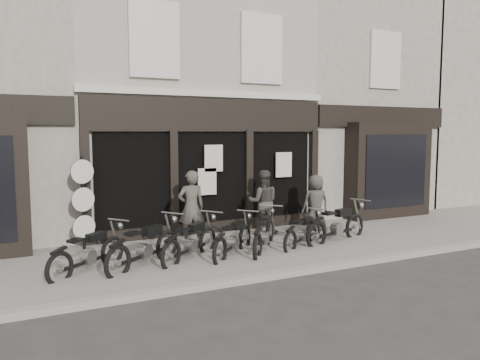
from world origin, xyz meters
name	(u,v)px	position (x,y,z in m)	size (l,w,h in m)	color
ground_plane	(261,261)	(0.00, 0.00, 0.00)	(90.00, 90.00, 0.00)	#2D2B28
pavement	(244,250)	(0.00, 0.90, 0.06)	(30.00, 4.20, 0.12)	slate
kerb	(290,273)	(0.00, -1.25, 0.07)	(30.00, 0.25, 0.13)	gray
central_building	(177,99)	(0.00, 5.95, 4.08)	(7.30, 6.22, 8.34)	#A2998B
neighbour_right	(331,105)	(6.35, 5.90, 4.04)	(5.60, 6.73, 8.34)	#9F9686
filler_right	(469,109)	(14.50, 6.00, 4.10)	(11.00, 6.00, 8.20)	#9F9686
motorcycle_0	(89,256)	(-3.75, 0.61, 0.41)	(1.85, 1.53, 1.04)	black
motorcycle_1	(145,250)	(-2.60, 0.46, 0.45)	(2.04, 1.59, 1.12)	black
motorcycle_2	(191,245)	(-1.51, 0.58, 0.42)	(1.90, 1.55, 1.06)	black
motorcycle_3	(233,242)	(-0.49, 0.45, 0.41)	(1.75, 1.60, 1.02)	black
motorcycle_4	(264,237)	(0.37, 0.52, 0.43)	(1.65, 1.87, 1.07)	black
motorcycle_5	(303,235)	(1.48, 0.48, 0.38)	(1.80, 1.23, 0.95)	black
motorcycle_6	(337,228)	(2.57, 0.51, 0.45)	(2.32, 0.94, 1.13)	black
man_left	(191,208)	(-1.05, 1.79, 1.07)	(0.69, 0.45, 1.89)	#423D36
man_centre	(263,202)	(1.22, 2.13, 1.02)	(0.87, 0.68, 1.80)	#3B3730
man_right	(316,203)	(2.76, 1.76, 0.94)	(0.80, 0.52, 1.64)	#3B3731
advert_sign_post	(83,207)	(-3.59, 2.43, 1.17)	(0.56, 0.38, 2.40)	black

